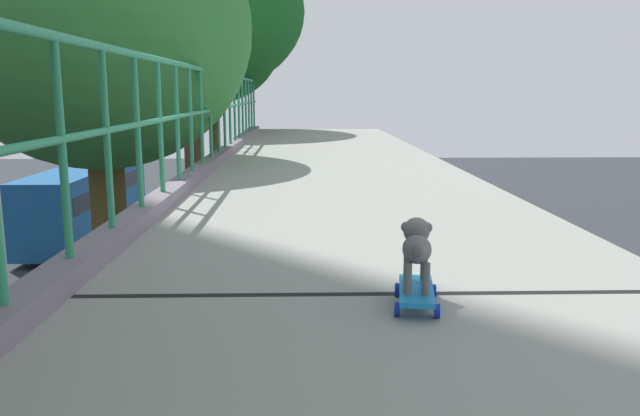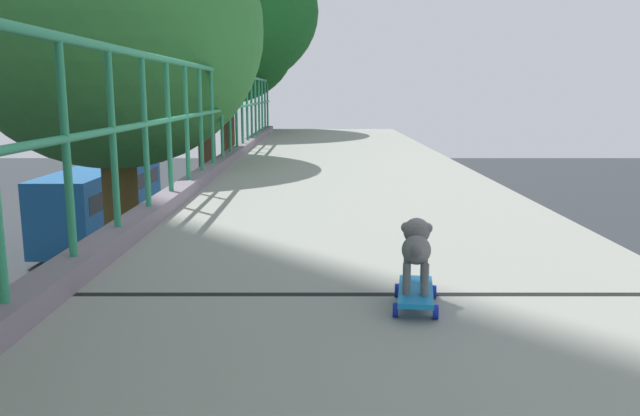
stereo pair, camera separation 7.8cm
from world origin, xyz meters
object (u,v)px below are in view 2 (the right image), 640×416
at_px(car_black_seventh, 107,290).
at_px(city_bus, 102,197).
at_px(small_dog, 415,246).
at_px(toy_skateboard, 414,293).

xyz_separation_m(car_black_seventh, city_bus, (-3.40, 9.84, 1.14)).
relative_size(car_black_seventh, city_bus, 0.38).
distance_m(car_black_seventh, small_dog, 17.06).
bearing_deg(toy_skateboard, small_dog, 84.20).
bearing_deg(car_black_seventh, toy_skateboard, -65.83).
height_order(city_bus, toy_skateboard, toy_skateboard).
bearing_deg(city_bus, small_dog, -67.77).
height_order(car_black_seventh, small_dog, small_dog).
height_order(toy_skateboard, small_dog, small_dog).
bearing_deg(car_black_seventh, small_dog, -65.74).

